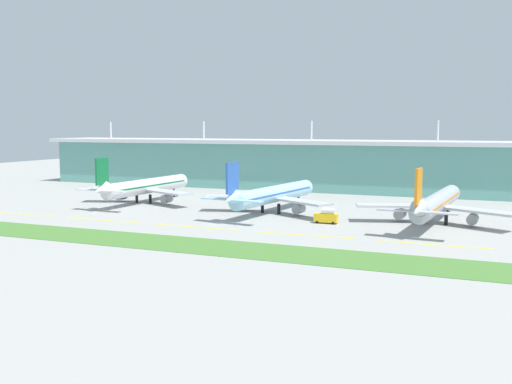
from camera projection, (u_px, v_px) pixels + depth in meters
ground_plane at (217, 224)px, 177.32m from camera, size 600.00×600.00×0.00m
terminal_building at (315, 165)px, 272.58m from camera, size 288.00×34.00×32.50m
airliner_near at (145, 187)px, 225.07m from camera, size 48.75×60.21×18.90m
airliner_middle at (273, 195)px, 198.42m from camera, size 48.36×61.46×18.90m
airliner_far at (437, 203)px, 176.70m from camera, size 48.62×66.11×18.90m
taxiway_stripe_west at (20, 214)px, 196.43m from camera, size 28.00×0.70×0.04m
taxiway_stripe_mid_west at (102, 220)px, 183.63m from camera, size 28.00×0.70×0.04m
taxiway_stripe_centre at (196, 227)px, 170.82m from camera, size 28.00×0.70×0.04m
taxiway_stripe_mid_east at (305, 235)px, 158.01m from camera, size 28.00×0.70×0.04m
taxiway_stripe_east at (434, 245)px, 145.21m from camera, size 28.00×0.70×0.04m
grass_verge at (162, 242)px, 147.89m from camera, size 300.00×18.00×0.10m
fuel_truck at (327, 216)px, 177.12m from camera, size 7.23×2.76×4.95m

